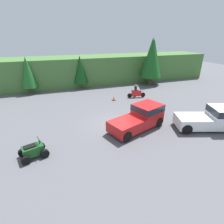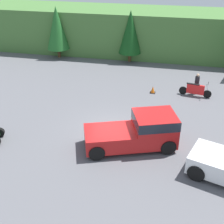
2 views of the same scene
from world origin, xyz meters
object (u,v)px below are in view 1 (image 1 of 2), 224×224
(pickup_truck_red, at_px, (141,117))
(dirt_bike, at_px, (136,94))
(pickup_truck_second, at_px, (213,118))
(rider_person, at_px, (136,90))
(quad_atv, at_px, (33,151))
(traffic_cone, at_px, (114,98))

(pickup_truck_red, xyz_separation_m, dirt_bike, (3.28, 7.45, -0.55))
(pickup_truck_second, distance_m, dirt_bike, 10.04)
(pickup_truck_red, height_order, rider_person, pickup_truck_red)
(quad_atv, relative_size, rider_person, 1.25)
(pickup_truck_red, distance_m, dirt_bike, 8.16)
(pickup_truck_second, bearing_deg, dirt_bike, 123.57)
(pickup_truck_second, distance_m, quad_atv, 14.64)
(pickup_truck_red, distance_m, traffic_cone, 7.39)
(dirt_bike, height_order, rider_person, rider_person)
(pickup_truck_red, height_order, quad_atv, pickup_truck_red)
(dirt_bike, bearing_deg, pickup_truck_red, -104.02)
(pickup_truck_second, height_order, rider_person, pickup_truck_second)
(rider_person, bearing_deg, pickup_truck_second, -65.28)
(dirt_bike, distance_m, quad_atv, 14.93)
(pickup_truck_red, bearing_deg, rider_person, 47.25)
(quad_atv, bearing_deg, traffic_cone, 27.90)
(pickup_truck_second, distance_m, traffic_cone, 11.22)
(pickup_truck_second, bearing_deg, pickup_truck_red, 177.76)
(dirt_bike, bearing_deg, pickup_truck_second, -65.31)
(pickup_truck_second, relative_size, dirt_bike, 2.32)
(pickup_truck_red, xyz_separation_m, traffic_cone, (0.09, 7.35, -0.79))
(pickup_truck_red, xyz_separation_m, rider_person, (3.35, 7.90, -0.15))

